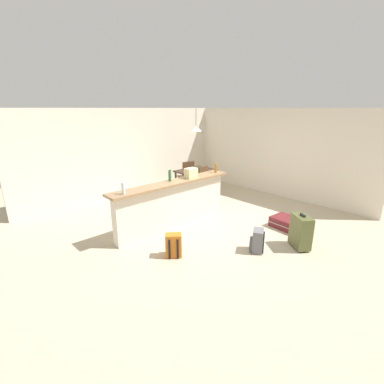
{
  "coord_description": "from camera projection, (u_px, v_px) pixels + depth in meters",
  "views": [
    {
      "loc": [
        -4.17,
        -3.99,
        2.49
      ],
      "look_at": [
        -0.28,
        0.18,
        0.74
      ],
      "focal_mm": 25.56,
      "sensor_mm": 36.0,
      "label": 1
    }
  ],
  "objects": [
    {
      "name": "dining_chair_far_side",
      "position": [
        187.0,
        174.0,
        8.53
      ],
      "size": [
        0.48,
        0.48,
        0.93
      ],
      "color": "#4C331E",
      "rests_on": "ground_plane"
    },
    {
      "name": "bottle_amber",
      "position": [
        216.0,
        168.0,
        6.5
      ],
      "size": [
        0.06,
        0.06,
        0.23
      ],
      "primitive_type": "cylinder",
      "color": "#9E661E",
      "rests_on": "bar_countertop"
    },
    {
      "name": "wall_right",
      "position": [
        271.0,
        152.0,
        8.07
      ],
      "size": [
        0.1,
        6.0,
        2.5
      ],
      "primitive_type": "cube",
      "color": "silver",
      "rests_on": "ground_plane"
    },
    {
      "name": "bottle_clear",
      "position": [
        123.0,
        188.0,
        4.86
      ],
      "size": [
        0.06,
        0.06,
        0.21
      ],
      "primitive_type": "cylinder",
      "color": "silver",
      "rests_on": "bar_countertop"
    },
    {
      "name": "dining_chair_near_partition",
      "position": [
        206.0,
        181.0,
        7.71
      ],
      "size": [
        0.46,
        0.46,
        0.93
      ],
      "color": "#4C331E",
      "rests_on": "ground_plane"
    },
    {
      "name": "pendant_lamp",
      "position": [
        196.0,
        129.0,
        7.7
      ],
      "size": [
        0.34,
        0.34,
        0.67
      ],
      "color": "black"
    },
    {
      "name": "suitcase_upright_olive",
      "position": [
        301.0,
        231.0,
        5.01
      ],
      "size": [
        0.45,
        0.5,
        0.67
      ],
      "color": "#51562D",
      "rests_on": "ground_plane"
    },
    {
      "name": "backpack_orange",
      "position": [
        174.0,
        245.0,
        4.76
      ],
      "size": [
        0.34,
        0.34,
        0.42
      ],
      "color": "orange",
      "rests_on": "ground_plane"
    },
    {
      "name": "dining_table",
      "position": [
        196.0,
        173.0,
        8.1
      ],
      "size": [
        1.1,
        0.8,
        0.74
      ],
      "color": "#332319",
      "rests_on": "ground_plane"
    },
    {
      "name": "grocery_bag",
      "position": [
        191.0,
        173.0,
        6.0
      ],
      "size": [
        0.26,
        0.18,
        0.22
      ],
      "primitive_type": "cube",
      "color": "beige",
      "rests_on": "bar_countertop"
    },
    {
      "name": "partition_half_wall",
      "position": [
        174.0,
        205.0,
        5.89
      ],
      "size": [
        2.8,
        0.2,
        0.97
      ],
      "primitive_type": "cube",
      "color": "silver",
      "rests_on": "ground_plane"
    },
    {
      "name": "bar_countertop",
      "position": [
        173.0,
        183.0,
        5.74
      ],
      "size": [
        2.96,
        0.4,
        0.05
      ],
      "primitive_type": "cube",
      "color": "#93704C",
      "rests_on": "partition_half_wall"
    },
    {
      "name": "suitcase_flat_maroon",
      "position": [
        288.0,
        223.0,
        5.9
      ],
      "size": [
        0.54,
        0.85,
        0.22
      ],
      "color": "maroon",
      "rests_on": "ground_plane"
    },
    {
      "name": "ground_plane",
      "position": [
        206.0,
        223.0,
        6.25
      ],
      "size": [
        13.0,
        13.0,
        0.05
      ],
      "primitive_type": "cube",
      "color": "#BCAD8E"
    },
    {
      "name": "backpack_grey",
      "position": [
        257.0,
        241.0,
        4.92
      ],
      "size": [
        0.33,
        0.33,
        0.42
      ],
      "color": "slate",
      "rests_on": "ground_plane"
    },
    {
      "name": "wall_back",
      "position": [
        132.0,
        152.0,
        8.0
      ],
      "size": [
        6.6,
        0.1,
        2.5
      ],
      "primitive_type": "cube",
      "color": "silver",
      "rests_on": "ground_plane"
    },
    {
      "name": "bottle_green",
      "position": [
        170.0,
        176.0,
        5.73
      ],
      "size": [
        0.06,
        0.06,
        0.24
      ],
      "primitive_type": "cylinder",
      "color": "#2D6B38",
      "rests_on": "bar_countertop"
    }
  ]
}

